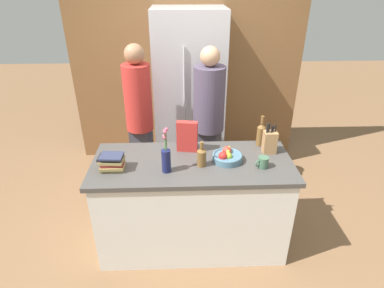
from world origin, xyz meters
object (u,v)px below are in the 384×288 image
knife_block (270,142)px  book_stack (112,162)px  cereal_box (187,137)px  person_in_blue (209,117)px  person_at_sink (139,115)px  coffee_mug (263,162)px  bottle_oil (202,156)px  refrigerator (189,95)px  flower_vase (166,157)px  fruit_bowl (227,156)px  bottle_vinegar (261,134)px

knife_block → book_stack: bearing=-170.2°
cereal_box → person_in_blue: size_ratio=0.17×
knife_block → person_at_sink: 1.38m
coffee_mug → book_stack: (-1.22, 0.02, 0.02)m
cereal_box → bottle_oil: bearing=-66.4°
person_at_sink → person_in_blue: (0.73, -0.02, -0.03)m
knife_block → person_at_sink: size_ratio=0.16×
coffee_mug → bottle_oil: bottle_oil is taller
refrigerator → flower_vase: refrigerator is taller
cereal_box → coffee_mug: size_ratio=2.37×
coffee_mug → person_at_sink: person_at_sink is taller
flower_vase → book_stack: bearing=173.5°
cereal_box → person_in_blue: 0.65m
fruit_bowl → flower_vase: (-0.50, -0.15, 0.09)m
person_in_blue → coffee_mug: bearing=-42.9°
flower_vase → cereal_box: bearing=62.5°
fruit_bowl → cereal_box: 0.39m
refrigerator → bottle_vinegar: size_ratio=6.86×
refrigerator → flower_vase: bearing=-98.4°
refrigerator → person_in_blue: 0.63m
knife_block → person_in_blue: person_in_blue is taller
flower_vase → bottle_oil: (0.28, 0.08, -0.04)m
book_stack → fruit_bowl: bearing=5.9°
person_at_sink → fruit_bowl: bearing=-29.4°
fruit_bowl → person_in_blue: 0.79m
knife_block → cereal_box: same height
fruit_bowl → knife_block: size_ratio=0.90×
bottle_vinegar → person_at_sink: 1.28m
knife_block → book_stack: 1.35m
bottle_vinegar → fruit_bowl: bearing=-142.0°
refrigerator → person_in_blue: (0.19, -0.60, -0.03)m
flower_vase → coffee_mug: 0.79m
book_stack → person_in_blue: person_in_blue is taller
fruit_bowl → coffee_mug: fruit_bowl is taller
fruit_bowl → knife_block: bearing=18.7°
cereal_box → bottle_vinegar: bottle_vinegar is taller
coffee_mug → person_in_blue: size_ratio=0.07×
book_stack → person_in_blue: 1.22m
fruit_bowl → book_stack: 0.94m
cereal_box → fruit_bowl: bearing=-29.5°
cereal_box → bottle_vinegar: bearing=7.0°
cereal_box → person_at_sink: 0.79m
cereal_box → person_at_sink: (-0.49, 0.62, -0.05)m
book_stack → bottle_oil: size_ratio=0.96×
book_stack → bottle_oil: 0.72m
coffee_mug → bottle_vinegar: 0.39m
book_stack → bottle_oil: bottle_oil is taller
cereal_box → book_stack: (-0.61, -0.28, -0.07)m
book_stack → cereal_box: bearing=24.9°
person_in_blue → bottle_oil: bearing=-73.8°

